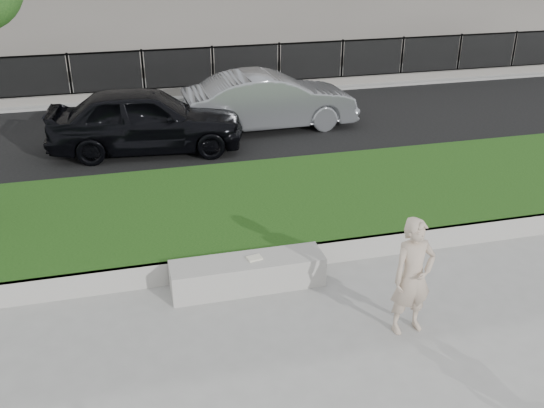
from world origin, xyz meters
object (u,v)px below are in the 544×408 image
object	(u,v)px
stone_bench	(248,273)
car_dark	(146,119)
man	(413,277)
book	(254,258)
car_silver	(270,101)

from	to	relation	value
stone_bench	car_dark	xyz separation A→B (m)	(-1.08, 6.57, 0.59)
man	book	xyz separation A→B (m)	(-1.83, 1.62, -0.36)
stone_bench	car_silver	bearing A→B (deg)	73.20
man	car_dark	distance (m)	8.73
book	car_dark	distance (m)	6.68
man	car_silver	world-z (taller)	man
stone_bench	car_dark	size ratio (longest dim) A/B	0.51
car_silver	stone_bench	bearing A→B (deg)	161.34
car_dark	book	bearing A→B (deg)	-163.70
man	car_silver	distance (m)	9.18
man	stone_bench	bearing A→B (deg)	135.14
man	car_silver	size ratio (longest dim) A/B	0.37
man	car_dark	xyz separation A→B (m)	(-3.02, 8.19, -0.03)
man	book	bearing A→B (deg)	133.36
car_dark	car_silver	xyz separation A→B (m)	(3.36, 0.99, -0.03)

